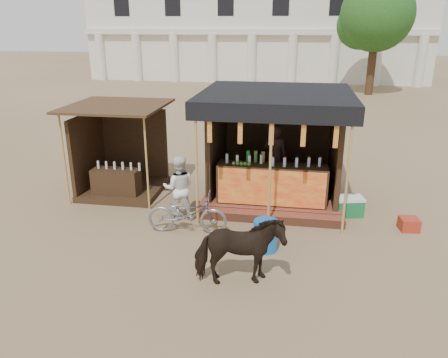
% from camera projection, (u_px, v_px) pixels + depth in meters
% --- Properties ---
extents(ground, '(120.00, 120.00, 0.00)m').
position_uv_depth(ground, '(210.00, 260.00, 8.43)').
color(ground, '#846B4C').
rests_on(ground, ground).
extents(main_stall, '(3.60, 3.61, 2.78)m').
position_uv_depth(main_stall, '(274.00, 161.00, 11.05)').
color(main_stall, brown).
rests_on(main_stall, ground).
extents(secondary_stall, '(2.40, 2.40, 2.38)m').
position_uv_depth(secondary_stall, '(117.00, 161.00, 11.64)').
color(secondary_stall, '#382414').
rests_on(secondary_stall, ground).
extents(cow, '(1.64, 1.05, 1.28)m').
position_uv_depth(cow, '(239.00, 252.00, 7.44)').
color(cow, black).
rests_on(cow, ground).
extents(motorbike, '(1.76, 0.71, 0.91)m').
position_uv_depth(motorbike, '(187.00, 213.00, 9.41)').
color(motorbike, gray).
rests_on(motorbike, ground).
extents(bystander, '(0.84, 0.72, 1.52)m').
position_uv_depth(bystander, '(179.00, 188.00, 9.99)').
color(bystander, white).
rests_on(bystander, ground).
extents(blue_barrel, '(0.59, 0.59, 0.64)m').
position_uv_depth(blue_barrel, '(266.00, 235.00, 8.71)').
color(blue_barrel, '#165DA9').
rests_on(blue_barrel, ground).
extents(red_crate, '(0.44, 0.42, 0.28)m').
position_uv_depth(red_crate, '(409.00, 224.00, 9.62)').
color(red_crate, maroon).
rests_on(red_crate, ground).
extents(cooler, '(0.72, 0.57, 0.46)m').
position_uv_depth(cooler, '(349.00, 206.00, 10.33)').
color(cooler, '#176835').
rests_on(cooler, ground).
extents(background_building, '(26.00, 7.45, 8.18)m').
position_uv_depth(background_building, '(257.00, 27.00, 35.21)').
color(background_building, silver).
rests_on(background_building, ground).
extents(tree, '(4.50, 4.40, 7.00)m').
position_uv_depth(tree, '(373.00, 17.00, 26.54)').
color(tree, '#382314').
rests_on(tree, ground).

